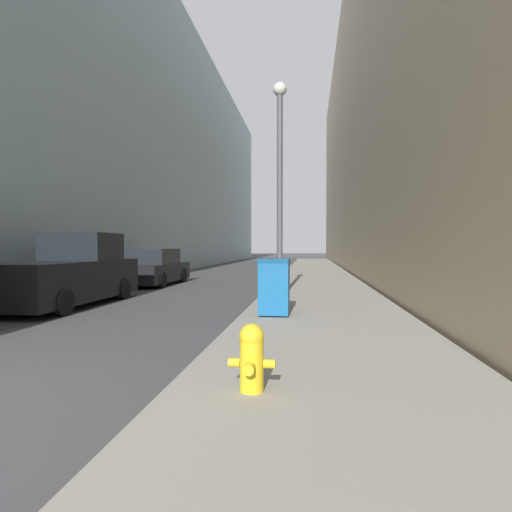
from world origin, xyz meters
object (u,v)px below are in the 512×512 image
Objects in this scene: trash_bin at (274,286)px; fire_hydrant at (252,356)px; pickup_truck at (68,274)px; parked_sedan_near at (154,268)px; lamppost at (280,182)px.

fire_hydrant is at bearing -87.80° from trash_bin.
trash_bin is at bearing -16.27° from pickup_truck.
fire_hydrant is 8.82m from pickup_truck.
fire_hydrant is 13.83m from parked_sedan_near.
trash_bin is at bearing -52.93° from parked_sedan_near.
pickup_truck is (-5.86, -1.08, -2.64)m from lamppost.
pickup_truck is 6.09m from parked_sedan_near.
fire_hydrant is 0.11× the size of lamppost.
lamppost reaches higher than trash_bin.
fire_hydrant is 4.60m from trash_bin.
parked_sedan_near reaches higher than fire_hydrant.
parked_sedan_near reaches higher than trash_bin.
lamppost is at bearing 92.10° from fire_hydrant.
trash_bin reaches higher than fire_hydrant.
parked_sedan_near is (-5.81, 5.00, -2.79)m from lamppost.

